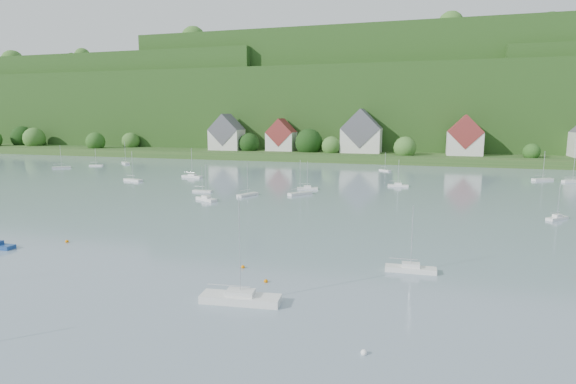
% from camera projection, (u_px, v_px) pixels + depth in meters
% --- Properties ---
extents(far_shore_strip, '(600.00, 60.00, 3.00)m').
position_uv_depth(far_shore_strip, '(353.00, 154.00, 206.97)').
color(far_shore_strip, '#294F1D').
rests_on(far_shore_strip, ground).
extents(forested_ridge, '(620.00, 181.22, 69.89)m').
position_uv_depth(forested_ridge, '(373.00, 108.00, 268.35)').
color(forested_ridge, '#1D4014').
rests_on(forested_ridge, ground).
extents(village_building_0, '(14.00, 10.40, 16.00)m').
position_uv_depth(village_building_0, '(227.00, 135.00, 208.79)').
color(village_building_0, beige).
rests_on(village_building_0, far_shore_strip).
extents(village_building_1, '(12.00, 9.36, 14.00)m').
position_uv_depth(village_building_1, '(281.00, 137.00, 203.80)').
color(village_building_1, beige).
rests_on(village_building_1, far_shore_strip).
extents(village_building_2, '(16.00, 11.44, 18.00)m').
position_uv_depth(village_building_2, '(361.00, 135.00, 192.81)').
color(village_building_2, beige).
rests_on(village_building_2, far_shore_strip).
extents(village_building_3, '(13.00, 10.40, 15.50)m').
position_uv_depth(village_building_3, '(465.00, 138.00, 179.85)').
color(village_building_3, beige).
rests_on(village_building_3, far_shore_strip).
extents(near_sailboat_3, '(5.85, 1.84, 7.82)m').
position_uv_depth(near_sailboat_3, '(411.00, 268.00, 54.14)').
color(near_sailboat_3, white).
rests_on(near_sailboat_3, ground).
extents(near_sailboat_4, '(7.95, 2.97, 10.49)m').
position_uv_depth(near_sailboat_4, '(241.00, 298.00, 45.11)').
color(near_sailboat_4, white).
rests_on(near_sailboat_4, ground).
extents(mooring_buoy_1, '(0.50, 0.50, 0.50)m').
position_uv_depth(mooring_buoy_1, '(364.00, 354.00, 35.38)').
color(mooring_buoy_1, white).
rests_on(mooring_buoy_1, ground).
extents(mooring_buoy_2, '(0.45, 0.45, 0.45)m').
position_uv_depth(mooring_buoy_2, '(266.00, 282.00, 50.76)').
color(mooring_buoy_2, orange).
rests_on(mooring_buoy_2, ground).
extents(mooring_buoy_3, '(0.45, 0.45, 0.45)m').
position_uv_depth(mooring_buoy_3, '(243.00, 268.00, 55.54)').
color(mooring_buoy_3, orange).
rests_on(mooring_buoy_3, ground).
extents(mooring_buoy_5, '(0.49, 0.49, 0.49)m').
position_uv_depth(mooring_buoy_5, '(67.00, 242.00, 66.79)').
color(mooring_buoy_5, orange).
rests_on(mooring_buoy_5, ground).
extents(far_sailboat_cluster, '(202.55, 70.63, 8.71)m').
position_uv_depth(far_sailboat_cluster, '(357.00, 182.00, 125.73)').
color(far_sailboat_cluster, white).
rests_on(far_sailboat_cluster, ground).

